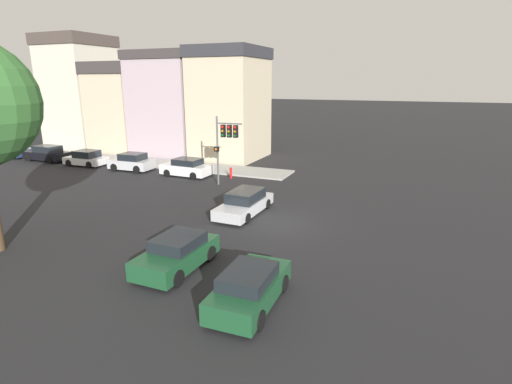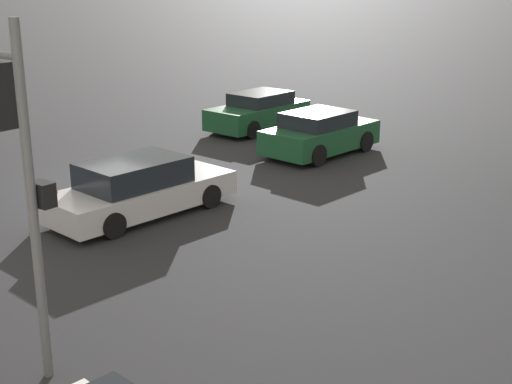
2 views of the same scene
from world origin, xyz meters
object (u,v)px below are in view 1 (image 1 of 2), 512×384
object	(u,v)px
parked_car_0	(187,168)
crossing_car_2	(177,253)
traffic_signal	(226,137)
parked_car_1	(132,162)
crossing_car_1	(245,203)
fire_hydrant	(231,172)
crossing_car_0	(250,287)
parked_car_3	(47,154)
parked_car_4	(8,151)
parked_car_2	(86,158)

from	to	relation	value
parked_car_0	crossing_car_2	bearing A→B (deg)	122.52
traffic_signal	parked_car_1	bearing A→B (deg)	-102.50
crossing_car_1	fire_hydrant	xyz separation A→B (m)	(7.66, 4.67, -0.16)
crossing_car_1	parked_car_0	xyz separation A→B (m)	(7.07, 8.46, 0.04)
crossing_car_0	crossing_car_2	bearing A→B (deg)	68.76
fire_hydrant	crossing_car_2	bearing A→B (deg)	-161.84
crossing_car_2	parked_car_3	bearing A→B (deg)	-120.01
crossing_car_2	parked_car_3	distance (m)	29.15
parked_car_0	traffic_signal	bearing A→B (deg)	162.56
crossing_car_0	parked_car_3	bearing A→B (deg)	59.05
parked_car_3	parked_car_4	distance (m)	5.45
traffic_signal	parked_car_4	world-z (taller)	traffic_signal
parked_car_0	fire_hydrant	size ratio (longest dim) A/B	4.52
parked_car_0	parked_car_2	size ratio (longest dim) A/B	1.07
crossing_car_2	parked_car_0	distance (m)	17.18
parked_car_3	fire_hydrant	xyz separation A→B (m)	(0.34, -19.96, -0.22)
parked_car_1	crossing_car_1	bearing A→B (deg)	151.28
parked_car_4	parked_car_1	bearing A→B (deg)	178.83
crossing_car_1	fire_hydrant	bearing A→B (deg)	-147.24
parked_car_3	parked_car_4	world-z (taller)	parked_car_3
parked_car_3	parked_car_4	xyz separation A→B (m)	(-0.10, 5.45, -0.04)
traffic_signal	parked_car_3	bearing A→B (deg)	-98.88
crossing_car_1	parked_car_2	bearing A→B (deg)	-108.76
parked_car_3	fire_hydrant	size ratio (longest dim) A/B	5.11
parked_car_1	fire_hydrant	world-z (taller)	parked_car_1
parked_car_2	fire_hydrant	bearing A→B (deg)	-179.88
traffic_signal	crossing_car_1	bearing A→B (deg)	31.88
parked_car_2	fire_hydrant	size ratio (longest dim) A/B	4.23
parked_car_0	parked_car_1	distance (m)	5.58
parked_car_0	parked_car_3	bearing A→B (deg)	0.75
crossing_car_0	crossing_car_1	bearing A→B (deg)	23.87
parked_car_2	parked_car_4	xyz separation A→B (m)	(0.11, 10.71, 0.01)
parked_car_4	parked_car_2	bearing A→B (deg)	178.87
parked_car_1	parked_car_3	distance (m)	10.59
parked_car_2	parked_car_4	bearing A→B (deg)	-2.64
crossing_car_0	crossing_car_2	distance (m)	4.18
crossing_car_2	fire_hydrant	xyz separation A→B (m)	(15.34, 5.03, -0.19)
crossing_car_0	parked_car_0	distance (m)	20.59
traffic_signal	parked_car_2	xyz separation A→B (m)	(1.59, 15.40, -3.03)
crossing_car_1	fire_hydrant	size ratio (longest dim) A/B	5.18
parked_car_0	parked_car_2	xyz separation A→B (m)	(0.04, 10.91, -0.03)
parked_car_2	parked_car_4	distance (m)	10.71
crossing_car_1	parked_car_4	size ratio (longest dim) A/B	1.00
crossing_car_2	parked_car_2	world-z (taller)	parked_car_2
parked_car_3	parked_car_2	bearing A→B (deg)	179.08
traffic_signal	crossing_car_1	size ratio (longest dim) A/B	1.08
fire_hydrant	parked_car_4	bearing A→B (deg)	90.99
fire_hydrant	parked_car_2	bearing A→B (deg)	92.15
traffic_signal	parked_car_0	xyz separation A→B (m)	(1.55, 4.48, -3.00)
parked_car_2	parked_car_0	bearing A→B (deg)	177.77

